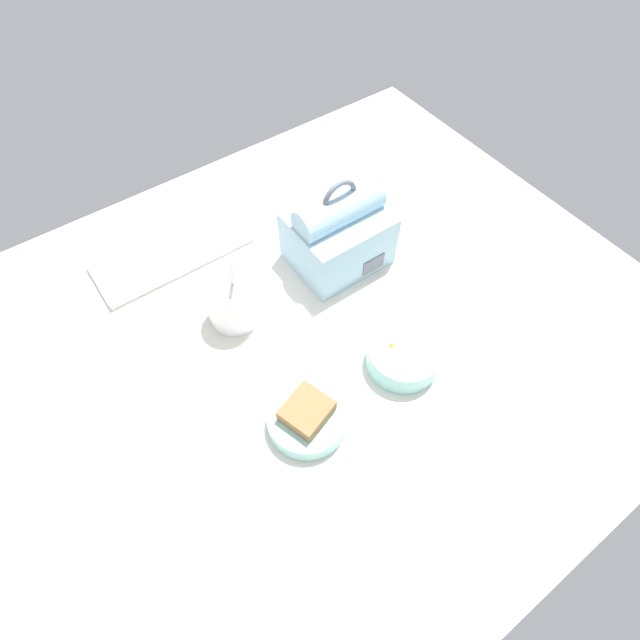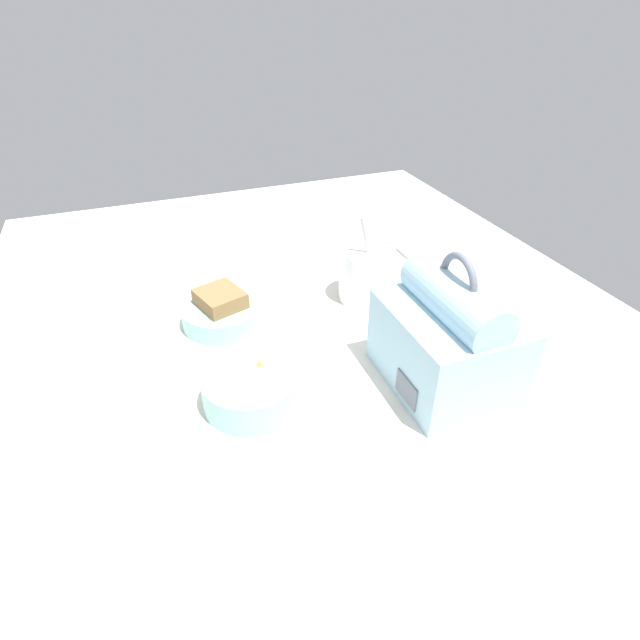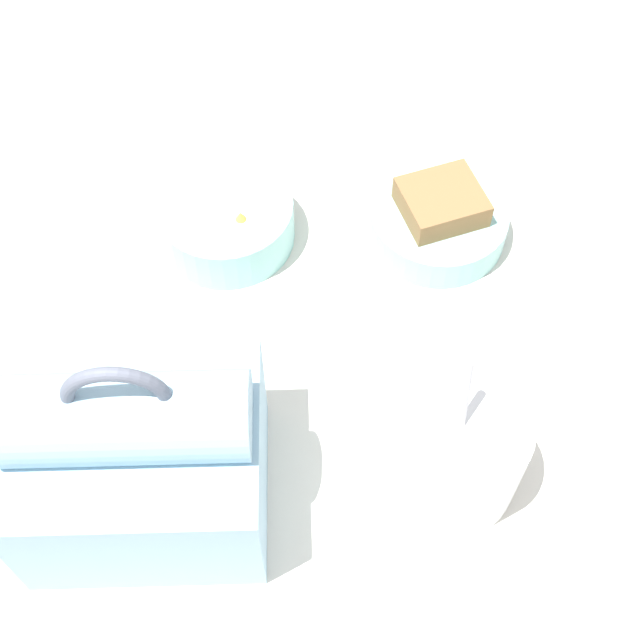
% 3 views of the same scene
% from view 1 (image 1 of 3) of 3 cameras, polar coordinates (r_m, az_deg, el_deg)
% --- Properties ---
extents(desk_surface, '(1.40, 1.10, 0.02)m').
position_cam_1_polar(desk_surface, '(0.94, -2.93, -3.01)').
color(desk_surface, silver).
rests_on(desk_surface, ground).
extents(keyboard, '(0.32, 0.13, 0.02)m').
position_cam_1_polar(keyboard, '(1.10, -16.61, 7.56)').
color(keyboard, silver).
rests_on(keyboard, desk_surface).
extents(lunch_bag, '(0.19, 0.16, 0.20)m').
position_cam_1_polar(lunch_bag, '(1.00, 2.09, 9.90)').
color(lunch_bag, '#9EC6DB').
rests_on(lunch_bag, desk_surface).
extents(soup_cup, '(0.10, 0.10, 0.16)m').
position_cam_1_polar(soup_cup, '(0.94, -10.01, 2.26)').
color(soup_cup, white).
rests_on(soup_cup, desk_surface).
extents(bento_bowl_sandwich, '(0.13, 0.13, 0.06)m').
position_cam_1_polar(bento_bowl_sandwich, '(0.84, -1.49, -11.03)').
color(bento_bowl_sandwich, '#93D1CC').
rests_on(bento_bowl_sandwich, desk_surface).
extents(bento_bowl_snacks, '(0.13, 0.13, 0.06)m').
position_cam_1_polar(bento_bowl_snacks, '(0.90, 9.49, -3.94)').
color(bento_bowl_snacks, '#93D1CC').
rests_on(bento_bowl_snacks, desk_surface).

